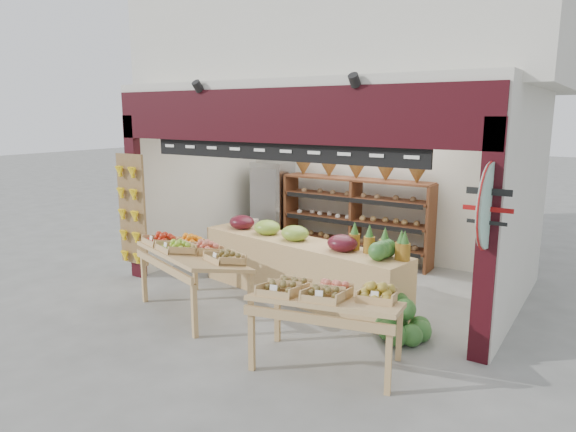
% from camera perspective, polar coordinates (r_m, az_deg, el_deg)
% --- Properties ---
extents(ground, '(60.00, 60.00, 0.00)m').
position_cam_1_polar(ground, '(8.09, 2.72, -8.01)').
color(ground, slate).
rests_on(ground, ground).
extents(shop_structure, '(6.36, 5.12, 5.40)m').
position_cam_1_polar(shop_structure, '(9.15, 8.40, 19.01)').
color(shop_structure, beige).
rests_on(shop_structure, ground).
extents(banana_board, '(0.60, 0.15, 1.80)m').
position_cam_1_polar(banana_board, '(8.67, -17.08, 0.44)').
color(banana_board, olive).
rests_on(banana_board, ground).
extents(gift_sign, '(0.04, 0.93, 0.92)m').
position_cam_1_polar(gift_sign, '(5.63, 21.38, 1.06)').
color(gift_sign, '#AEDAC4').
rests_on(gift_sign, ground).
extents(back_shelving, '(2.87, 0.47, 1.79)m').
position_cam_1_polar(back_shelving, '(9.47, 7.54, 1.73)').
color(back_shelving, brown).
rests_on(back_shelving, ground).
extents(refrigerator, '(0.74, 0.74, 1.73)m').
position_cam_1_polar(refrigerator, '(10.40, -1.68, 1.29)').
color(refrigerator, '#AAACB0').
rests_on(refrigerator, ground).
extents(cardboard_stack, '(1.07, 0.81, 0.72)m').
position_cam_1_polar(cardboard_stack, '(9.72, -3.59, -3.08)').
color(cardboard_stack, white).
rests_on(cardboard_stack, ground).
extents(mid_counter, '(3.50, 1.22, 1.08)m').
position_cam_1_polar(mid_counter, '(7.56, 1.28, -5.64)').
color(mid_counter, tan).
rests_on(mid_counter, ground).
extents(display_table_left, '(1.87, 1.41, 1.05)m').
position_cam_1_polar(display_table_left, '(7.17, -10.69, -3.92)').
color(display_table_left, tan).
rests_on(display_table_left, ground).
extents(display_table_right, '(1.71, 1.20, 1.00)m').
position_cam_1_polar(display_table_right, '(5.54, 3.87, -8.87)').
color(display_table_right, tan).
rests_on(display_table_right, ground).
extents(watermelon_pile, '(0.70, 0.67, 0.51)m').
position_cam_1_polar(watermelon_pile, '(6.46, 12.61, -11.62)').
color(watermelon_pile, '#17471D').
rests_on(watermelon_pile, ground).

